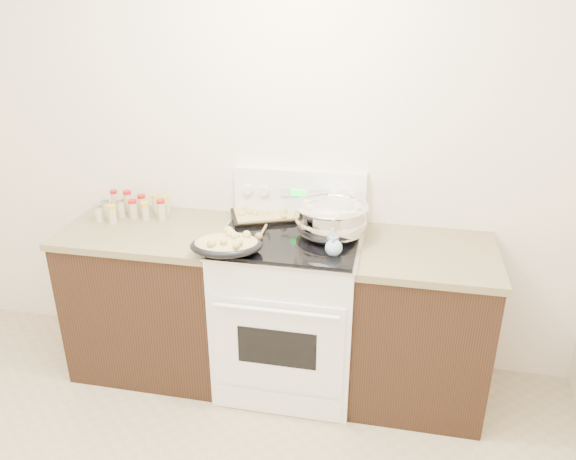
# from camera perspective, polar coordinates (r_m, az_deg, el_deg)

# --- Properties ---
(room_shell) EXTENTS (4.10, 3.60, 2.75)m
(room_shell) POSITION_cam_1_polar(r_m,az_deg,el_deg) (1.63, -22.27, 4.39)
(room_shell) COLOR white
(room_shell) RESTS_ON ground
(counter_left) EXTENTS (0.93, 0.67, 0.92)m
(counter_left) POSITION_cam_1_polar(r_m,az_deg,el_deg) (3.50, -13.34, -6.58)
(counter_left) COLOR black
(counter_left) RESTS_ON ground
(counter_right) EXTENTS (0.73, 0.67, 0.92)m
(counter_right) POSITION_cam_1_polar(r_m,az_deg,el_deg) (3.22, 13.23, -9.42)
(counter_right) COLOR black
(counter_right) RESTS_ON ground
(kitchen_range) EXTENTS (0.78, 0.73, 1.22)m
(kitchen_range) POSITION_cam_1_polar(r_m,az_deg,el_deg) (3.24, 0.19, -7.88)
(kitchen_range) COLOR white
(kitchen_range) RESTS_ON ground
(mixing_bowl) EXTENTS (0.47, 0.47, 0.23)m
(mixing_bowl) POSITION_cam_1_polar(r_m,az_deg,el_deg) (3.00, 4.40, 1.06)
(mixing_bowl) COLOR silver
(mixing_bowl) RESTS_ON kitchen_range
(roasting_pan) EXTENTS (0.42, 0.33, 0.11)m
(roasting_pan) POSITION_cam_1_polar(r_m,az_deg,el_deg) (2.84, -6.26, -1.43)
(roasting_pan) COLOR black
(roasting_pan) RESTS_ON kitchen_range
(baking_sheet) EXTENTS (0.45, 0.39, 0.06)m
(baking_sheet) POSITION_cam_1_polar(r_m,az_deg,el_deg) (3.25, -2.41, 1.58)
(baking_sheet) COLOR black
(baking_sheet) RESTS_ON kitchen_range
(wooden_spoon) EXTENTS (0.04, 0.25, 0.04)m
(wooden_spoon) POSITION_cam_1_polar(r_m,az_deg,el_deg) (3.02, -2.79, -0.39)
(wooden_spoon) COLOR #A57A4B
(wooden_spoon) RESTS_ON kitchen_range
(blue_ladle) EXTENTS (0.13, 0.28, 0.11)m
(blue_ladle) POSITION_cam_1_polar(r_m,az_deg,el_deg) (2.83, 4.76, -1.69)
(blue_ladle) COLOR #8EB7D4
(blue_ladle) RESTS_ON kitchen_range
(spice_jars) EXTENTS (0.40, 0.24, 0.13)m
(spice_jars) POSITION_cam_1_polar(r_m,az_deg,el_deg) (3.44, -15.58, 2.27)
(spice_jars) COLOR #BFB28C
(spice_jars) RESTS_ON counter_left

